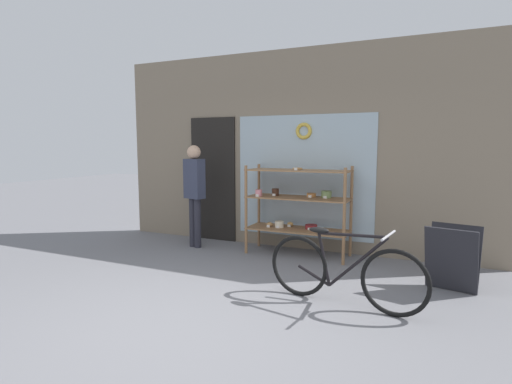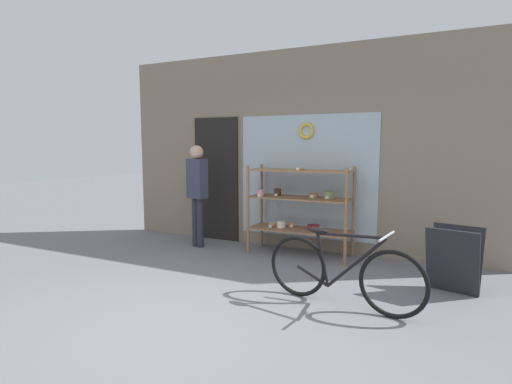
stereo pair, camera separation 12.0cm
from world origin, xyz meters
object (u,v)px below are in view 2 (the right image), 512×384
at_px(sandwich_board, 454,260).
at_px(pedestrian, 197,188).
at_px(display_case, 300,203).
at_px(bicycle, 341,272).

distance_m(sandwich_board, pedestrian, 3.78).
bearing_deg(pedestrian, display_case, 21.83).
bearing_deg(pedestrian, bicycle, -14.24).
relative_size(bicycle, pedestrian, 1.02).
xyz_separation_m(bicycle, pedestrian, (-2.67, 1.40, 0.60)).
bearing_deg(bicycle, pedestrian, 160.85).
height_order(sandwich_board, pedestrian, pedestrian).
bearing_deg(sandwich_board, pedestrian, -174.89).
relative_size(display_case, bicycle, 0.91).
relative_size(sandwich_board, pedestrian, 0.45).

